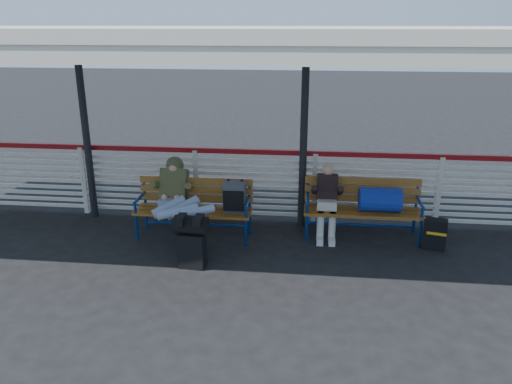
# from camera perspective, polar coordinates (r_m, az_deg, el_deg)

# --- Properties ---
(ground) EXTENTS (60.00, 60.00, 0.00)m
(ground) POSITION_cam_1_polar(r_m,az_deg,el_deg) (7.09, -10.07, -8.50)
(ground) COLOR black
(ground) RESTS_ON ground
(fence) EXTENTS (12.08, 0.08, 1.24)m
(fence) POSITION_cam_1_polar(r_m,az_deg,el_deg) (8.54, -6.84, 1.26)
(fence) COLOR silver
(fence) RESTS_ON ground
(canopy) EXTENTS (12.60, 3.60, 3.16)m
(canopy) POSITION_cam_1_polar(r_m,az_deg,el_deg) (7.15, -9.53, 17.15)
(canopy) COLOR silver
(canopy) RESTS_ON ground
(luggage_stack) EXTENTS (0.47, 0.29, 0.75)m
(luggage_stack) POSITION_cam_1_polar(r_m,az_deg,el_deg) (6.90, -7.37, -5.40)
(luggage_stack) COLOR black
(luggage_stack) RESTS_ON ground
(bench_left) EXTENTS (1.80, 0.56, 0.94)m
(bench_left) POSITION_cam_1_polar(r_m,az_deg,el_deg) (7.75, -5.60, -1.03)
(bench_left) COLOR #9A611D
(bench_left) RESTS_ON ground
(bench_right) EXTENTS (1.80, 0.56, 0.92)m
(bench_right) POSITION_cam_1_polar(r_m,az_deg,el_deg) (7.88, 13.12, -1.04)
(bench_right) COLOR #9A611D
(bench_right) RESTS_ON ground
(traveler_man) EXTENTS (0.94, 1.64, 0.77)m
(traveler_man) POSITION_cam_1_polar(r_m,az_deg,el_deg) (7.49, -8.81, -1.24)
(traveler_man) COLOR #919FC3
(traveler_man) RESTS_ON ground
(companion_person) EXTENTS (0.32, 0.66, 1.15)m
(companion_person) POSITION_cam_1_polar(r_m,az_deg,el_deg) (7.83, 8.11, -0.95)
(companion_person) COLOR beige
(companion_person) RESTS_ON ground
(suitcase_side) EXTENTS (0.37, 0.28, 0.46)m
(suitcase_side) POSITION_cam_1_polar(r_m,az_deg,el_deg) (7.91, 19.73, -4.55)
(suitcase_side) COLOR black
(suitcase_side) RESTS_ON ground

